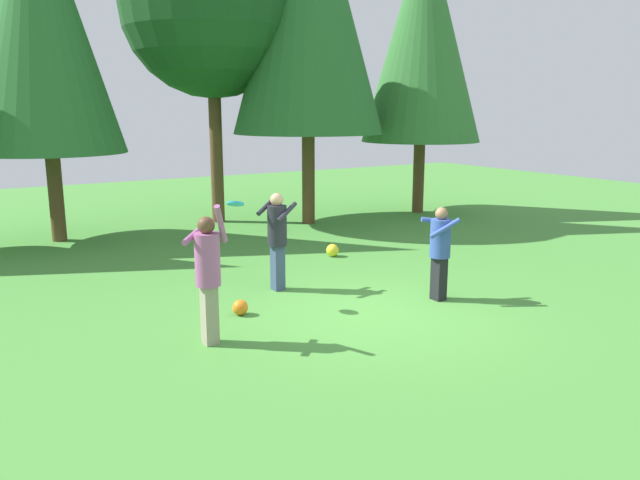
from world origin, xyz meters
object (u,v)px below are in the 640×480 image
(frisbee, at_px, (235,204))
(tree_center, at_px, (211,7))
(ball_yellow, at_px, (332,250))
(ball_orange, at_px, (240,307))
(tree_left, at_px, (40,17))
(person_catcher, at_px, (277,233))
(person_bystander, at_px, (440,246))
(person_thrower, at_px, (208,269))
(tree_far_right, at_px, (423,34))

(frisbee, height_order, tree_center, tree_center)
(ball_yellow, bearing_deg, tree_center, 94.97)
(ball_orange, bearing_deg, tree_center, 69.80)
(ball_orange, xyz_separation_m, tree_left, (-1.44, 7.38, 5.05))
(person_catcher, relative_size, ball_yellow, 6.28)
(person_catcher, height_order, person_bystander, person_catcher)
(person_thrower, xyz_separation_m, ball_orange, (0.84, 0.88, -0.94))
(ball_yellow, height_order, ball_orange, ball_yellow)
(tree_far_right, bearing_deg, ball_yellow, -146.69)
(person_bystander, height_order, frisbee, frisbee)
(person_bystander, bearing_deg, person_thrower, 21.81)
(ball_orange, height_order, tree_left, tree_left)
(person_bystander, bearing_deg, ball_orange, 6.03)
(ball_orange, relative_size, tree_center, 0.03)
(person_catcher, bearing_deg, ball_yellow, -173.25)
(frisbee, xyz_separation_m, tree_left, (-1.56, 7.05, 3.47))
(ball_yellow, bearing_deg, tree_left, 134.37)
(person_bystander, distance_m, ball_orange, 3.42)
(person_thrower, distance_m, ball_yellow, 5.44)
(ball_orange, bearing_deg, person_catcher, 38.59)
(person_catcher, distance_m, person_bystander, 2.80)
(person_thrower, xyz_separation_m, person_bystander, (4.01, -0.14, -0.13))
(tree_center, height_order, tree_far_right, tree_far_right)
(frisbee, relative_size, tree_center, 0.04)
(person_bystander, xyz_separation_m, tree_left, (-4.61, 8.39, 4.24))
(tree_left, xyz_separation_m, tree_far_right, (10.20, -1.30, 0.12))
(tree_left, height_order, tree_far_right, tree_far_right)
(person_catcher, bearing_deg, frisbee, 0.00)
(ball_orange, bearing_deg, tree_left, 101.05)
(person_catcher, relative_size, person_bystander, 1.10)
(person_catcher, bearing_deg, tree_center, -133.55)
(person_catcher, bearing_deg, person_thrower, 12.50)
(person_bystander, relative_size, ball_yellow, 5.71)
(person_thrower, relative_size, ball_orange, 8.00)
(person_catcher, relative_size, tree_far_right, 0.20)
(person_catcher, bearing_deg, ball_orange, 9.10)
(ball_orange, bearing_deg, person_thrower, -133.92)
(tree_far_right, bearing_deg, tree_left, 172.76)
(person_catcher, height_order, ball_yellow, person_catcher)
(person_thrower, relative_size, tree_far_right, 0.23)
(person_catcher, xyz_separation_m, person_bystander, (2.02, -1.93, -0.10))
(ball_orange, relative_size, tree_left, 0.03)
(person_catcher, height_order, tree_left, tree_left)
(person_catcher, xyz_separation_m, ball_yellow, (2.18, 1.60, -0.89))
(person_catcher, xyz_separation_m, tree_center, (1.72, 6.87, 4.76))
(frisbee, bearing_deg, ball_orange, -109.22)
(person_catcher, height_order, ball_orange, person_catcher)
(person_bystander, height_order, tree_center, tree_center)
(frisbee, relative_size, ball_orange, 1.51)
(ball_yellow, relative_size, ball_orange, 1.13)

